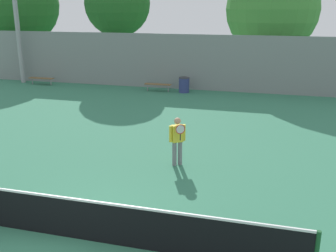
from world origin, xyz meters
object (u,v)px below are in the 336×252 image
object	(u,v)px
bench_courtside_far	(41,78)
tree_dark_dense	(18,4)
light_pole_near_left	(15,0)
trash_bin	(184,85)
tree_green_broad	(272,9)
tennis_player	(177,139)
bench_courtside_near	(158,85)
tennis_net	(71,218)
tree_green_tall	(117,4)

from	to	relation	value
bench_courtside_far	tree_dark_dense	bearing A→B (deg)	133.21
light_pole_near_left	trash_bin	bearing A→B (deg)	-1.56
bench_courtside_far	tree_dark_dense	distance (m)	7.97
bench_courtside_far	tree_green_broad	xyz separation A→B (m)	(14.24, 4.95, 4.33)
bench_courtside_far	light_pole_near_left	distance (m)	5.17
bench_courtside_far	trash_bin	xyz separation A→B (m)	(9.54, 0.09, 0.05)
tennis_player	light_pole_near_left	bearing A→B (deg)	107.16
bench_courtside_near	light_pole_near_left	distance (m)	10.77
tennis_net	bench_courtside_near	xyz separation A→B (m)	(-2.59, 15.53, -0.10)
tree_green_broad	tree_dark_dense	world-z (taller)	tree_dark_dense
light_pole_near_left	tennis_net	bearing A→B (deg)	-52.60
light_pole_near_left	tree_green_tall	bearing A→B (deg)	28.53
light_pole_near_left	tree_green_tall	world-z (taller)	light_pole_near_left
tennis_player	tree_dark_dense	bearing A→B (deg)	103.27
tennis_player	tree_green_tall	distance (m)	16.83
tree_green_broad	tree_dark_dense	bearing A→B (deg)	-179.30
tennis_player	bench_courtside_far	size ratio (longest dim) A/B	0.94
light_pole_near_left	trash_bin	size ratio (longest dim) A/B	10.41
trash_bin	tree_green_tall	world-z (taller)	tree_green_tall
tennis_net	trash_bin	bearing A→B (deg)	93.64
bench_courtside_near	light_pole_near_left	xyz separation A→B (m)	(-9.59, 0.40, 4.88)
tennis_net	bench_courtside_far	distance (m)	18.77
tree_green_broad	tennis_net	bearing A→B (deg)	-100.25
tree_dark_dense	tennis_player	bearing A→B (deg)	-43.80
bench_courtside_near	tennis_net	bearing A→B (deg)	-80.53
trash_bin	tennis_net	bearing A→B (deg)	-86.36
tree_green_tall	tree_dark_dense	xyz separation A→B (m)	(-8.53, 1.21, -0.03)
bench_courtside_near	tree_dark_dense	distance (m)	14.04
tree_green_tall	tree_dark_dense	world-z (taller)	tree_dark_dense
bench_courtside_far	bench_courtside_near	bearing A→B (deg)	0.00
tennis_player	tree_dark_dense	xyz separation A→B (m)	(-16.24, 15.57, 4.13)
tennis_net	light_pole_near_left	world-z (taller)	light_pole_near_left
tennis_net	tennis_player	bearing A→B (deg)	74.87
tennis_player	light_pole_near_left	distance (m)	18.07
tennis_player	light_pole_near_left	world-z (taller)	light_pole_near_left
trash_bin	tree_green_broad	world-z (taller)	tree_green_broad
bench_courtside_far	trash_bin	bearing A→B (deg)	0.57
tennis_net	trash_bin	distance (m)	15.66
tennis_net	bench_courtside_near	size ratio (longest dim) A/B	6.30
bench_courtside_far	trash_bin	distance (m)	9.54
tennis_net	tree_green_tall	distance (m)	20.62
tennis_player	tree_dark_dense	distance (m)	22.87
light_pole_near_left	tree_green_broad	bearing A→B (deg)	16.00
bench_courtside_near	tree_green_broad	size ratio (longest dim) A/B	0.21
trash_bin	light_pole_near_left	bearing A→B (deg)	178.44
tree_green_tall	tree_green_broad	world-z (taller)	tree_green_broad
trash_bin	tree_green_tall	size ratio (longest dim) A/B	0.12
light_pole_near_left	bench_courtside_near	bearing A→B (deg)	-2.38
trash_bin	tree_green_broad	xyz separation A→B (m)	(4.70, 4.86, 4.29)
tennis_net	tree_green_broad	world-z (taller)	tree_green_broad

